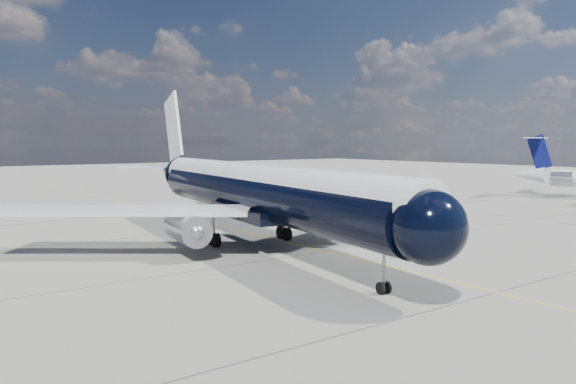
% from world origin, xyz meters
% --- Properties ---
extents(ground, '(320.00, 320.00, 0.00)m').
position_xyz_m(ground, '(0.00, 30.00, 0.00)').
color(ground, gray).
rests_on(ground, ground).
extents(taxiway_centerline, '(0.16, 160.00, 0.01)m').
position_xyz_m(taxiway_centerline, '(0.00, 25.00, 0.00)').
color(taxiway_centerline, yellow).
rests_on(taxiway_centerline, ground).
extents(main_airliner, '(40.72, 49.99, 14.47)m').
position_xyz_m(main_airliner, '(-2.71, 16.65, 4.49)').
color(main_airliner, black).
rests_on(main_airliner, ground).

